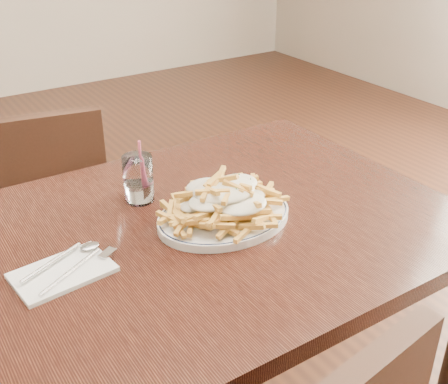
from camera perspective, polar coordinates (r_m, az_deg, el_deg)
table at (r=1.22m, az=-4.42°, el=-7.05°), size 1.20×0.80×0.75m
chair_far at (r=1.86m, az=-17.79°, el=-2.32°), size 0.45×0.45×0.84m
fries_plate at (r=1.21m, az=0.00°, el=-2.49°), size 0.32×0.29×0.02m
loaded_fries at (r=1.18m, az=0.00°, el=-0.37°), size 0.31×0.28×0.08m
napkin at (r=1.09m, az=-16.07°, el=-7.86°), size 0.19×0.13×0.01m
cutlery at (r=1.09m, az=-16.24°, el=-7.38°), size 0.19×0.15×0.01m
water_glass at (r=1.29m, az=-8.67°, el=1.06°), size 0.07×0.07×0.15m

